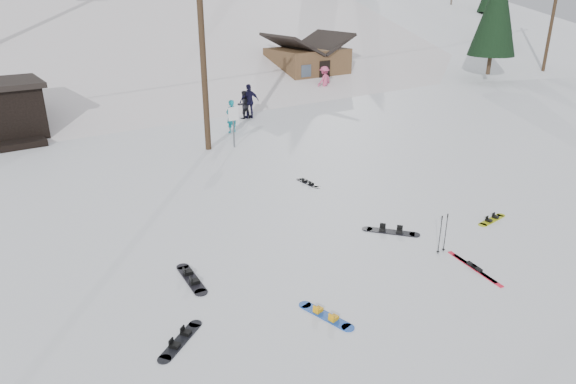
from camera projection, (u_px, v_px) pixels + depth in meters
ground at (414, 317)px, 11.31m from camera, size 200.00×200.00×0.00m
ski_slope at (34, 166)px, 57.67m from camera, size 60.00×85.24×65.97m
ridge_right at (326, 120)px, 73.64m from camera, size 45.66×93.98×54.59m
treeline_right at (356, 47)px, 62.39m from camera, size 20.00×60.00×10.00m
utility_pole at (202, 41)px, 21.29m from camera, size 2.00×0.26×9.00m
utility_pole_right at (553, 15)px, 40.54m from camera, size 2.00×0.26×9.00m
trail_sign at (234, 120)px, 22.82m from camera, size 0.50×0.09×1.85m
lift_hut at (6, 111)px, 24.10m from camera, size 3.40×4.10×2.75m
cabin at (307, 66)px, 36.99m from camera, size 5.39×4.40×3.77m
hero_snowboard at (326, 315)px, 11.33m from camera, size 0.53×1.48×0.11m
hero_skis at (474, 268)px, 13.24m from camera, size 0.51×1.92×0.10m
ski_poles at (443, 233)px, 13.86m from camera, size 0.31×0.08×1.13m
board_scatter_a at (181, 340)px, 10.53m from camera, size 1.27×0.97×0.10m
board_scatter_b at (191, 279)px, 12.75m from camera, size 0.45×1.69×0.12m
board_scatter_d at (391, 231)px, 15.21m from camera, size 1.20×1.40×0.12m
board_scatter_e at (492, 220)px, 16.00m from camera, size 1.36×0.36×0.10m
board_scatter_f at (308, 183)px, 18.99m from camera, size 0.27×1.28×0.09m
skier_teal at (231, 116)px, 25.39m from camera, size 0.67×0.52×1.63m
skier_dark at (244, 105)px, 28.10m from camera, size 0.76×0.60×1.53m
skier_pink at (324, 80)px, 34.44m from camera, size 1.34×0.97×1.87m
skier_navy at (249, 101)px, 28.12m from camera, size 1.16×0.63×1.88m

